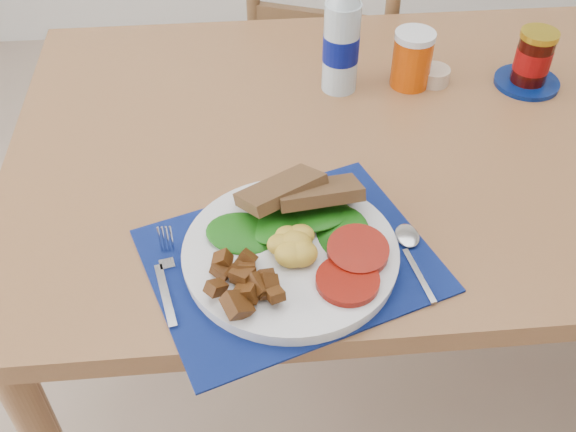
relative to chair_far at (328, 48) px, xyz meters
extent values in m
cube|color=brown|center=(0.03, -0.65, 0.17)|extent=(1.40, 0.90, 0.04)
cylinder|color=brown|center=(-0.61, -0.26, -0.20)|extent=(0.06, 0.06, 0.71)
cube|color=brown|center=(0.02, 0.06, -0.14)|extent=(0.52, 0.51, 0.04)
cylinder|color=brown|center=(0.24, 0.15, -0.36)|extent=(0.03, 0.03, 0.40)
cylinder|color=brown|center=(-0.08, 0.28, -0.36)|extent=(0.03, 0.03, 0.40)
cylinder|color=brown|center=(0.13, -0.15, -0.36)|extent=(0.03, 0.03, 0.40)
cylinder|color=brown|center=(-0.20, -0.03, -0.36)|extent=(0.03, 0.03, 0.40)
cube|color=black|center=(-0.19, -0.95, 0.19)|extent=(0.48, 0.43, 0.00)
cylinder|color=silver|center=(-0.19, -0.95, 0.21)|extent=(0.31, 0.31, 0.02)
ellipsoid|color=gold|center=(-0.19, -0.95, 0.23)|extent=(0.08, 0.07, 0.04)
cylinder|color=#9B1905|center=(-0.11, -0.99, 0.22)|extent=(0.09, 0.09, 0.01)
ellipsoid|color=#063606|center=(-0.18, -0.90, 0.22)|extent=(0.17, 0.10, 0.02)
cube|color=brown|center=(-0.17, -0.86, 0.25)|extent=(0.15, 0.12, 0.04)
cube|color=#B2B5BA|center=(-0.37, -1.00, 0.20)|extent=(0.04, 0.12, 0.00)
cube|color=#B2B5BA|center=(-0.37, -0.92, 0.20)|extent=(0.03, 0.06, 0.00)
cube|color=#B2B5BA|center=(-0.01, -1.00, 0.20)|extent=(0.03, 0.11, 0.00)
ellipsoid|color=#B2B5BA|center=(-0.01, -0.92, 0.20)|extent=(0.04, 0.05, 0.00)
cylinder|color=#ADBFCC|center=(-0.05, -0.49, 0.28)|extent=(0.07, 0.07, 0.18)
cylinder|color=navy|center=(-0.05, -0.49, 0.28)|extent=(0.07, 0.07, 0.05)
cylinder|color=#C84205|center=(0.09, -0.49, 0.25)|extent=(0.08, 0.08, 0.11)
cylinder|color=#C0A68D|center=(0.14, -0.49, 0.21)|extent=(0.06, 0.06, 0.03)
cylinder|color=#051859|center=(0.32, -0.51, 0.20)|extent=(0.13, 0.13, 0.01)
cylinder|color=black|center=(0.32, -0.51, 0.25)|extent=(0.07, 0.07, 0.09)
cylinder|color=maroon|center=(0.32, -0.51, 0.25)|extent=(0.07, 0.07, 0.04)
cylinder|color=gold|center=(0.32, -0.51, 0.30)|extent=(0.07, 0.07, 0.01)
camera|label=1|loc=(-0.26, -1.62, 0.93)|focal=42.00mm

